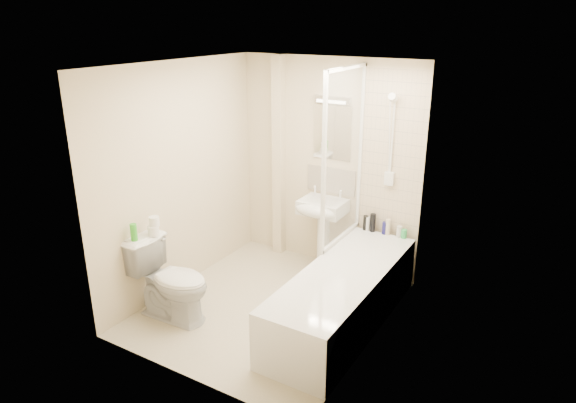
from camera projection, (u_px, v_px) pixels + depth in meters
The scene contains 26 objects.
floor at pixel (270, 307), 5.23m from camera, with size 2.50×2.50×0.00m, color beige.
wall_back at pixel (328, 165), 5.83m from camera, with size 2.20×0.02×2.40m, color beige.
wall_left at pixel (180, 178), 5.35m from camera, with size 0.02×2.50×2.40m, color beige.
wall_right at pixel (379, 218), 4.29m from camera, with size 0.02×2.50×2.40m, color beige.
ceiling at pixel (266, 65), 4.41m from camera, with size 2.20×2.50×0.02m, color white.
tile_back at pixel (392, 155), 5.38m from camera, with size 0.70×0.01×1.75m, color beige.
tile_right at pixel (384, 188), 4.32m from camera, with size 0.01×2.10×1.75m, color beige.
pipe_boxing at pixel (279, 159), 6.08m from camera, with size 0.12×0.12×2.40m, color beige.
splashback at pixel (331, 180), 5.85m from camera, with size 0.60×0.01×0.30m, color beige.
mirror at pixel (332, 133), 5.67m from camera, with size 0.46×0.01×0.60m, color white.
strip_light at pixel (332, 99), 5.52m from camera, with size 0.42×0.07×0.07m, color silver.
bathtub at pixel (343, 296), 4.87m from camera, with size 0.70×2.10×0.55m.
shower_screen at pixel (344, 157), 5.19m from camera, with size 0.04×0.92×1.80m.
shower_fixture at pixel (391, 144), 5.31m from camera, with size 0.10×0.16×0.99m.
pedestal_sink at pixel (321, 215), 5.79m from camera, with size 0.50×0.47×0.96m.
bottle_black_a at pixel (366, 223), 5.69m from camera, with size 0.05×0.05×0.17m, color black.
bottle_white_a at pixel (368, 224), 5.68m from camera, with size 0.05×0.05×0.16m, color white.
bottle_black_b at pixel (373, 223), 5.65m from camera, with size 0.06×0.06×0.20m, color black.
bottle_blue at pixel (385, 228), 5.59m from camera, with size 0.06×0.06×0.14m, color navy.
bottle_cream at pixel (388, 227), 5.57m from camera, with size 0.05×0.05×0.18m, color beige.
bottle_white_b at pixel (399, 232), 5.51m from camera, with size 0.06×0.06×0.12m, color silver.
bottle_green at pixel (404, 234), 5.49m from camera, with size 0.06×0.06×0.10m, color green.
toilet at pixel (171, 280), 4.93m from camera, with size 0.80×0.48×0.81m, color white.
toilet_roll_lower at pixel (153, 230), 4.94m from camera, with size 0.11×0.11×0.09m, color white.
toilet_roll_upper at pixel (154, 221), 4.92m from camera, with size 0.10×0.10×0.09m, color white.
green_bottle at pixel (134, 232), 4.80m from camera, with size 0.06×0.06×0.17m, color green.
Camera 1 is at (2.49, -3.81, 2.79)m, focal length 32.00 mm.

